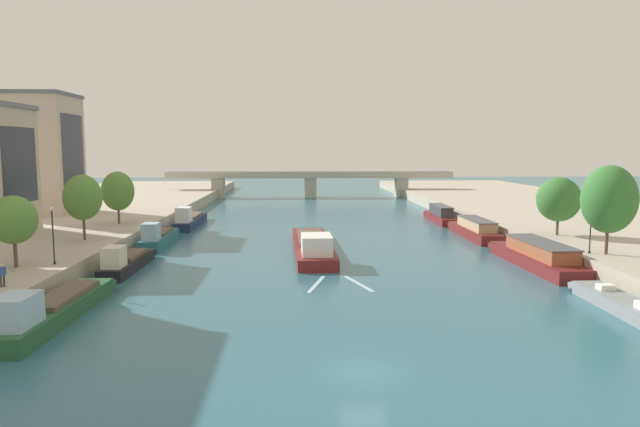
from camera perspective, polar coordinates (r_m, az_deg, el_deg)
name	(u,v)px	position (r m, az deg, el deg)	size (l,w,h in m)	color
ground_plane	(363,372)	(30.01, 4.41, -15.86)	(400.00, 400.00, 0.00)	#2D6070
quay_left	(47,221)	(90.81, -26.08, -0.70)	(36.00, 170.00, 1.94)	#B2A893
quay_right	(580,218)	(93.75, 25.01, -0.43)	(36.00, 170.00, 1.94)	#B2A893
barge_midriver	(313,245)	(61.62, -0.74, -3.24)	(4.55, 22.60, 3.03)	maroon
wake_behind_barge	(337,284)	(48.01, 1.80, -7.18)	(5.60, 5.96, 0.03)	#A0CCD6
moored_boat_left_gap_after	(52,309)	(41.51, -25.71, -8.77)	(3.10, 15.67, 3.03)	#235633
moored_boat_left_downstream	(126,262)	(56.04, -19.15, -4.66)	(2.38, 12.04, 2.90)	black
moored_boat_left_near	(159,237)	(69.38, -16.13, -2.36)	(2.46, 12.44, 3.15)	#23666B
moored_boat_left_lone	(190,220)	(85.22, -13.14, -0.62)	(2.57, 15.62, 3.30)	#1E284C
moored_boat_right_gap_after	(620,303)	(45.56, 28.31, -8.06)	(2.45, 11.26, 2.12)	gray
moored_boat_right_near	(537,256)	(58.55, 21.29, -4.04)	(3.83, 16.69, 2.62)	maroon
moored_boat_right_far	(475,229)	(75.19, 15.51, -1.57)	(2.94, 14.98, 2.53)	maroon
moored_boat_right_upstream	(440,215)	(89.86, 12.13, -0.14)	(2.51, 13.50, 2.70)	maroon
tree_left_by_lamp	(13,220)	(50.98, -28.82, -0.58)	(3.66, 3.66, 5.84)	brown
tree_left_past_mid	(83,197)	(63.26, -23.06, 1.52)	(3.91, 3.91, 6.88)	brown
tree_left_far	(118,191)	(75.67, -19.93, 2.16)	(4.05, 4.05, 6.67)	brown
tree_right_second	(609,199)	(56.60, 27.41, 1.30)	(4.80, 4.80, 8.09)	brown
tree_right_third	(559,199)	(67.05, 23.17, 1.33)	(4.72, 4.72, 6.43)	brown
lamppost_left_bank	(53,233)	(51.18, -25.59, -1.82)	(0.28, 0.28, 4.73)	black
lamppost_right_bank	(591,227)	(56.64, 25.90, -1.23)	(0.28, 0.28, 4.46)	black
building_left_middle	(36,154)	(92.71, -26.96, 5.48)	(11.00, 10.13, 17.64)	#B2A38E
bridge_far	(310,181)	(133.11, -0.99, 3.38)	(67.63, 4.40, 6.09)	#ADA899
person_on_quay	(2,274)	(44.64, -29.69, -5.37)	(0.43, 0.37, 1.62)	#2D2D38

